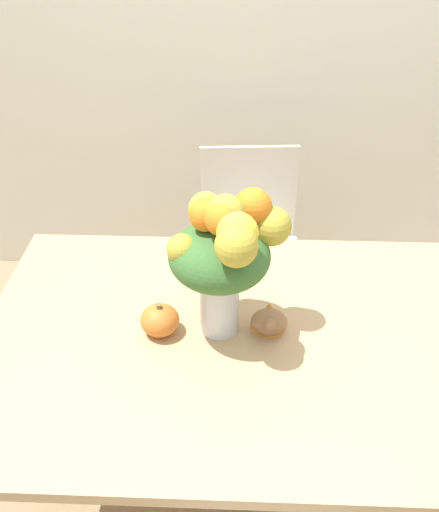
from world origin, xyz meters
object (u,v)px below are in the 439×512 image
pumpkin (160,320)px  flower_vase (224,251)px  dining_chair_near_window (250,250)px  turkey_figurine (269,318)px

pumpkin → flower_vase: bearing=6.3°
pumpkin → dining_chair_near_window: (0.25, 0.84, -0.32)m
dining_chair_near_window → flower_vase: bearing=-100.0°
flower_vase → turkey_figurine: 0.25m
flower_vase → pumpkin: 0.28m
pumpkin → dining_chair_near_window: 0.93m
pumpkin → dining_chair_near_window: bearing=73.2°
pumpkin → turkey_figurine: (0.30, 0.02, -0.00)m
turkey_figurine → pumpkin: bearing=-175.7°
flower_vase → dining_chair_near_window: flower_vase is taller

